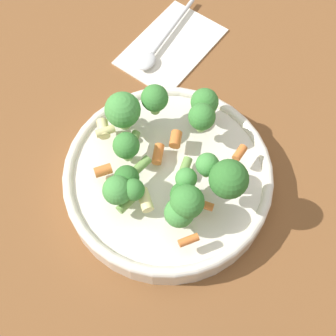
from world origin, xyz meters
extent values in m
plane|color=brown|center=(0.00, 0.00, 0.00)|extent=(3.00, 3.00, 0.00)
cylinder|color=silver|center=(0.00, 0.00, 0.02)|extent=(0.27, 0.27, 0.04)
torus|color=silver|center=(0.00, 0.00, 0.04)|extent=(0.27, 0.27, 0.01)
cylinder|color=#8CB766|center=(-0.02, 0.05, 0.05)|extent=(0.01, 0.01, 0.02)
sphere|color=#33722D|center=(-0.02, 0.05, 0.07)|extent=(0.03, 0.03, 0.03)
cylinder|color=#8CB766|center=(-0.04, 0.04, 0.06)|extent=(0.01, 0.01, 0.01)
sphere|color=#3D8438|center=(-0.04, 0.04, 0.08)|extent=(0.03, 0.03, 0.03)
cylinder|color=#8CB766|center=(-0.07, -0.01, 0.05)|extent=(0.01, 0.01, 0.01)
sphere|color=#479342|center=(-0.07, -0.01, 0.07)|extent=(0.04, 0.04, 0.04)
cylinder|color=#8CB766|center=(-0.05, -0.01, 0.05)|extent=(0.01, 0.01, 0.01)
sphere|color=#33722D|center=(-0.05, -0.01, 0.07)|extent=(0.03, 0.03, 0.03)
cylinder|color=#8CB766|center=(0.08, 0.01, 0.07)|extent=(0.01, 0.01, 0.01)
sphere|color=#3D8438|center=(0.08, 0.01, 0.09)|extent=(0.04, 0.04, 0.04)
cylinder|color=#8CB766|center=(0.07, 0.05, 0.06)|extent=(0.02, 0.02, 0.02)
sphere|color=#479342|center=(0.07, 0.05, 0.09)|extent=(0.05, 0.05, 0.05)
cylinder|color=#8CB766|center=(0.05, -0.05, 0.07)|extent=(0.01, 0.01, 0.01)
sphere|color=#3D8438|center=(0.05, -0.05, 0.09)|extent=(0.03, 0.03, 0.03)
cylinder|color=#8CB766|center=(0.02, 0.05, 0.05)|extent=(0.01, 0.01, 0.02)
sphere|color=#3D8438|center=(0.02, 0.05, 0.07)|extent=(0.03, 0.03, 0.03)
cylinder|color=#8CB766|center=(0.08, -0.05, 0.05)|extent=(0.01, 0.01, 0.01)
sphere|color=#3D8438|center=(0.08, -0.05, 0.07)|extent=(0.04, 0.04, 0.04)
cylinder|color=#8CB766|center=(-0.03, -0.02, 0.06)|extent=(0.01, 0.01, 0.01)
sphere|color=#479342|center=(-0.03, -0.02, 0.08)|extent=(0.03, 0.03, 0.03)
cylinder|color=#8CB766|center=(-0.04, 0.06, 0.06)|extent=(0.01, 0.01, 0.02)
sphere|color=#479342|center=(-0.04, 0.06, 0.08)|extent=(0.04, 0.04, 0.04)
cylinder|color=#8CB766|center=(-0.02, -0.05, 0.07)|extent=(0.01, 0.01, 0.01)
sphere|color=#479342|center=(-0.02, -0.05, 0.09)|extent=(0.03, 0.03, 0.03)
cylinder|color=#8CB766|center=(-0.06, -0.02, 0.06)|extent=(0.01, 0.01, 0.02)
sphere|color=#3D8438|center=(-0.06, -0.02, 0.09)|extent=(0.04, 0.04, 0.04)
cylinder|color=#8CB766|center=(-0.04, -0.07, 0.07)|extent=(0.02, 0.02, 0.02)
sphere|color=#33722D|center=(-0.04, -0.07, 0.10)|extent=(0.05, 0.05, 0.05)
cylinder|color=#729E4C|center=(0.00, -0.02, 0.05)|extent=(0.03, 0.02, 0.01)
cylinder|color=orange|center=(0.04, -0.01, 0.06)|extent=(0.02, 0.02, 0.01)
cylinder|color=beige|center=(0.05, 0.08, 0.06)|extent=(0.02, 0.03, 0.01)
cylinder|color=beige|center=(0.06, 0.08, 0.06)|extent=(0.03, 0.02, 0.01)
cylinder|color=beige|center=(-0.05, 0.03, 0.07)|extent=(0.03, 0.02, 0.01)
cylinder|color=orange|center=(-0.10, -0.02, 0.06)|extent=(0.02, 0.03, 0.01)
cylinder|color=#729E4C|center=(0.00, 0.03, 0.06)|extent=(0.03, 0.03, 0.01)
cylinder|color=#729E4C|center=(0.08, 0.06, 0.06)|extent=(0.02, 0.03, 0.01)
cylinder|color=orange|center=(0.00, 0.08, 0.05)|extent=(0.02, 0.02, 0.01)
cylinder|color=#729E4C|center=(-0.05, 0.05, 0.05)|extent=(0.02, 0.02, 0.01)
cylinder|color=orange|center=(0.01, -0.09, 0.06)|extent=(0.02, 0.02, 0.01)
cylinder|color=orange|center=(0.02, 0.01, 0.05)|extent=(0.03, 0.02, 0.01)
cylinder|color=orange|center=(0.08, -0.06, 0.06)|extent=(0.02, 0.03, 0.01)
cylinder|color=#729E4C|center=(0.04, 0.04, 0.06)|extent=(0.02, 0.02, 0.01)
cylinder|color=orange|center=(-0.06, -0.04, 0.05)|extent=(0.02, 0.02, 0.01)
cube|color=white|center=(0.24, -0.02, 0.00)|extent=(0.20, 0.19, 0.01)
cylinder|color=silver|center=(0.28, -0.03, 0.01)|extent=(0.12, 0.08, 0.01)
ellipsoid|color=silver|center=(0.21, 0.02, 0.01)|extent=(0.04, 0.04, 0.01)
camera|label=1|loc=(-0.27, 0.02, 0.58)|focal=50.00mm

